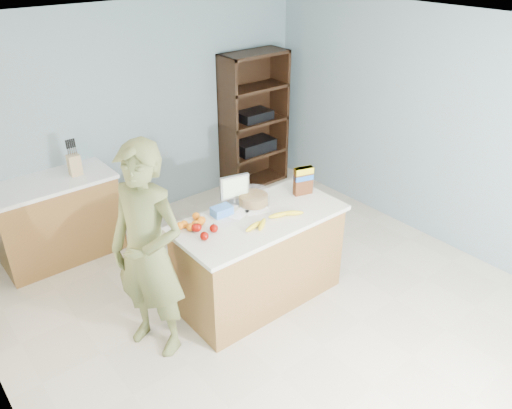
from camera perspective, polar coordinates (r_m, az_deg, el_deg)
floor at (r=4.76m, az=2.72°, el=-12.23°), size 4.50×5.00×0.02m
walls at (r=3.88m, az=3.28°, el=6.52°), size 4.52×5.02×2.51m
counter_peninsula at (r=4.68m, az=0.39°, el=-6.52°), size 1.56×0.76×0.90m
back_cabinet at (r=5.67m, az=-21.74°, el=-1.55°), size 1.24×0.62×0.90m
shelving_unit at (r=6.77m, az=-0.48°, el=9.33°), size 0.90×0.40×1.80m
person at (r=3.98m, az=-12.23°, el=-5.45°), size 0.67×0.79×1.84m
knife_block at (r=5.46m, az=-20.05°, el=4.35°), size 0.12×0.10×0.31m
envelopes at (r=4.48m, az=-0.79°, el=-0.88°), size 0.39×0.25×0.00m
bananas at (r=4.33m, az=1.84°, el=-1.72°), size 0.61×0.18×0.05m
apples at (r=4.18m, az=-6.11°, el=-2.90°), size 0.20×0.23×0.07m
oranges at (r=4.29m, az=-7.26°, el=-2.09°), size 0.26×0.19×0.07m
blue_carton at (r=4.43m, az=-3.93°, el=-0.72°), size 0.18×0.12×0.08m
salad_bowl at (r=4.60m, az=-0.30°, el=0.74°), size 0.30×0.30×0.13m
tv at (r=4.56m, az=-2.46°, el=1.90°), size 0.28×0.12×0.28m
cereal_box at (r=4.75m, az=5.43°, el=2.95°), size 0.20×0.12×0.28m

